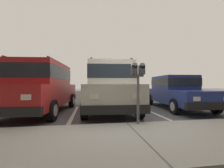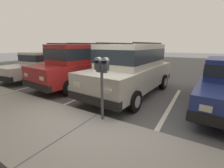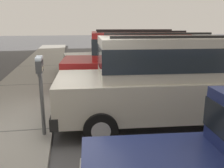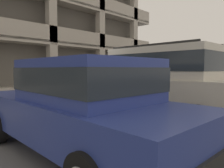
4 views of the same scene
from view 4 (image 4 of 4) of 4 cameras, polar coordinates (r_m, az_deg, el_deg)
The scene contains 7 objects.
ground_plane at distance 7.72m, azimuth -2.27°, elevation -6.82°, with size 80.00×80.00×0.10m.
sidewalk at distance 8.65m, azimuth -8.43°, elevation -4.95°, with size 40.00×2.20×0.12m.
parking_stall_lines at distance 8.10m, azimuth 12.73°, elevation -6.03°, with size 12.50×4.80×0.01m.
silver_suv at distance 6.33m, azimuth 13.24°, elevation 1.09°, with size 2.22×4.88×2.03m.
red_sedan at distance 3.62m, azimuth -8.25°, elevation -5.18°, with size 2.05×4.59×1.54m.
dark_hatchback at distance 8.78m, azimuth 22.40°, elevation 1.67°, with size 2.32×4.93×2.03m.
parking_meter_near at distance 7.66m, azimuth -5.55°, elevation 3.06°, with size 0.35×0.12×1.55m.
Camera 4 is at (-5.39, -5.34, 1.39)m, focal length 35.00 mm.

